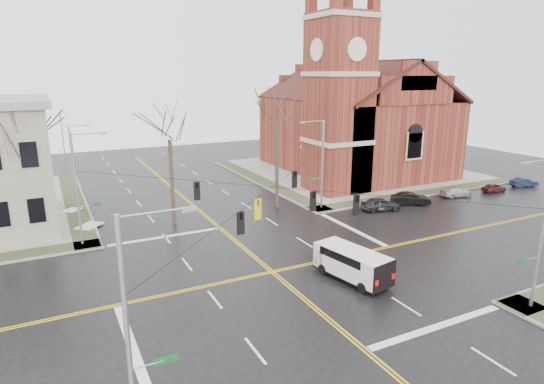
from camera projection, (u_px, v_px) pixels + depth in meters
name	position (u px, v px, depth m)	size (l,w,h in m)	color
ground	(272.00, 272.00, 32.06)	(120.00, 120.00, 0.00)	black
sidewalks	(272.00, 271.00, 32.04)	(80.00, 80.00, 0.17)	gray
road_markings	(272.00, 272.00, 32.06)	(100.00, 100.00, 0.01)	gold
church	(352.00, 112.00, 62.10)	(24.28, 27.48, 27.50)	maroon
signal_pole_ne	(321.00, 162.00, 45.66)	(2.75, 0.22, 9.00)	gray
signal_pole_nw	(79.00, 186.00, 35.80)	(2.75, 0.22, 9.00)	gray
signal_pole_se	(541.00, 230.00, 25.80)	(2.75, 0.22, 9.00)	gray
signal_pole_sw	(132.00, 328.00, 15.94)	(2.75, 0.22, 9.00)	gray
span_wires	(272.00, 187.00, 30.48)	(23.02, 23.02, 0.03)	black
traffic_signals	(277.00, 200.00, 30.10)	(8.21, 8.26, 1.30)	black
streetlight_north_a	(73.00, 158.00, 50.46)	(2.30, 0.20, 8.00)	gray
streetlight_north_b	(64.00, 136.00, 67.73)	(2.30, 0.20, 8.00)	gray
cargo_van	(350.00, 261.00, 30.77)	(3.17, 5.85, 2.11)	white
parked_car_a	(380.00, 204.00, 46.20)	(1.59, 3.96, 1.35)	black
parked_car_b	(411.00, 199.00, 48.22)	(1.41, 4.04, 1.33)	black
parked_car_c	(456.00, 192.00, 51.42)	(1.53, 3.77, 1.09)	#B0B0B2
parked_car_d	(494.00, 188.00, 53.39)	(1.24, 3.09, 1.05)	#421318
parked_car_e	(524.00, 182.00, 55.90)	(1.18, 3.39, 1.12)	black
tree_nw_far	(22.00, 146.00, 35.15)	(4.00, 4.00, 11.26)	#322B20
tree_nw_near	(169.00, 134.00, 40.62)	(4.00, 4.00, 11.47)	#322B20
tree_ne	(277.00, 116.00, 44.78)	(4.00, 4.00, 13.17)	#322B20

